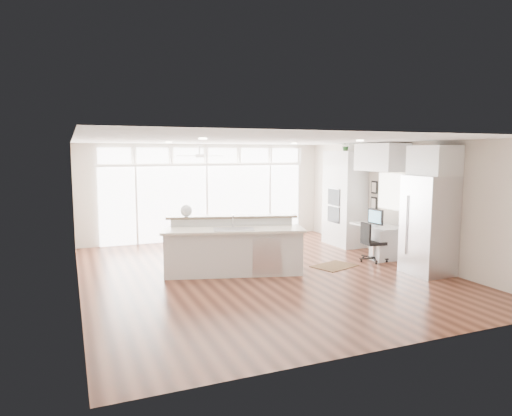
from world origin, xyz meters
name	(u,v)px	position (x,y,z in m)	size (l,w,h in m)	color
floor	(261,273)	(0.00, 0.00, -0.01)	(7.00, 8.00, 0.02)	#411E14
ceiling	(261,140)	(0.00, 0.00, 2.70)	(7.00, 8.00, 0.02)	white
wall_back	(206,192)	(0.00, 4.00, 1.35)	(7.00, 0.04, 2.70)	beige
wall_front	(390,244)	(0.00, -4.00, 1.35)	(7.00, 0.04, 2.70)	beige
wall_left	(76,217)	(-3.50, 0.00, 1.35)	(0.04, 8.00, 2.70)	beige
wall_right	(400,201)	(3.50, 0.00, 1.35)	(0.04, 8.00, 2.70)	beige
glass_wall	(207,203)	(0.00, 3.94, 1.05)	(5.80, 0.06, 2.08)	white
transom_row	(206,155)	(0.00, 3.94, 2.38)	(5.90, 0.06, 0.40)	white
desk_window	(391,191)	(3.46, 0.30, 1.55)	(0.04, 0.85, 0.85)	white
ceiling_fan	(200,152)	(-0.50, 2.80, 2.48)	(1.16, 1.16, 0.32)	white
recessed_lights	(258,142)	(0.00, 0.20, 2.68)	(3.40, 3.00, 0.02)	#F2EACE
oven_cabinet	(344,198)	(3.17, 1.80, 1.25)	(0.64, 1.20, 2.50)	silver
desk_nook	(378,241)	(3.13, 0.30, 0.38)	(0.72, 1.30, 0.76)	silver
upper_cabinets	(382,157)	(3.17, 0.30, 2.35)	(0.64, 1.30, 0.64)	silver
refrigerator	(429,225)	(3.11, -1.35, 1.00)	(0.76, 0.90, 2.00)	silver
fridge_cabinet	(434,161)	(3.17, -1.35, 2.30)	(0.64, 0.90, 0.60)	silver
framed_photos	(374,195)	(3.46, 0.92, 1.40)	(0.06, 0.22, 0.80)	black
kitchen_island	(233,246)	(-0.55, 0.15, 0.57)	(2.86, 1.08, 1.14)	silver
rug	(334,266)	(1.68, -0.12, 0.01)	(0.91, 0.66, 0.01)	#321E10
office_chair	(374,242)	(2.74, -0.06, 0.44)	(0.46, 0.42, 0.88)	black
fishbowl	(186,211)	(-1.35, 0.80, 1.26)	(0.25, 0.25, 0.25)	silver
monitor	(376,217)	(3.05, 0.30, 0.96)	(0.08, 0.49, 0.41)	black
keyboard	(369,225)	(2.88, 0.30, 0.77)	(0.12, 0.33, 0.02)	white
potted_plant	(346,147)	(3.17, 1.80, 2.61)	(0.26, 0.28, 0.22)	#2A5C27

